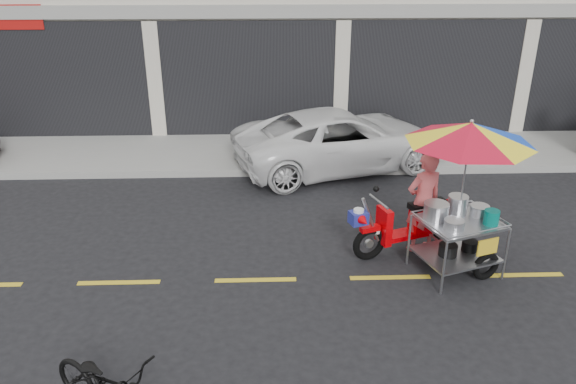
{
  "coord_description": "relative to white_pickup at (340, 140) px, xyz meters",
  "views": [
    {
      "loc": [
        -1.76,
        -7.03,
        4.56
      ],
      "look_at": [
        -1.5,
        0.6,
        1.15
      ],
      "focal_mm": 35.0,
      "sensor_mm": 36.0,
      "label": 1
    }
  ],
  "objects": [
    {
      "name": "ground",
      "position": [
        0.23,
        -4.5,
        -0.64
      ],
      "size": [
        90.0,
        90.0,
        0.0
      ],
      "primitive_type": "plane",
      "color": "black"
    },
    {
      "name": "sidewalk",
      "position": [
        0.23,
        1.0,
        -0.57
      ],
      "size": [
        45.0,
        3.0,
        0.15
      ],
      "primitive_type": "cube",
      "color": "gray",
      "rests_on": "ground"
    },
    {
      "name": "centerline",
      "position": [
        0.23,
        -4.5,
        -0.64
      ],
      "size": [
        42.0,
        0.1,
        0.01
      ],
      "primitive_type": "cube",
      "color": "gold",
      "rests_on": "ground"
    },
    {
      "name": "white_pickup",
      "position": [
        0.0,
        0.0,
        0.0
      ],
      "size": [
        5.04,
        3.42,
        1.28
      ],
      "primitive_type": "imported",
      "rotation": [
        0.0,
        0.0,
        1.88
      ],
      "color": "white",
      "rests_on": "ground"
    },
    {
      "name": "food_vendor_rig",
      "position": [
        1.08,
        -4.05,
        0.84
      ],
      "size": [
        2.75,
        2.3,
        2.36
      ],
      "rotation": [
        0.0,
        0.0,
        0.34
      ],
      "color": "black",
      "rests_on": "ground"
    }
  ]
}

